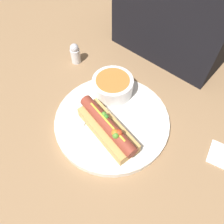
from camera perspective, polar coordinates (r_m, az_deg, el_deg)
ground_plane at (r=0.57m, az=0.00°, el=-2.74°), size 4.00×4.00×0.00m
dinner_plate at (r=0.56m, az=0.00°, el=-2.24°), size 0.29×0.29×0.02m
hot_dog at (r=0.51m, az=-1.16°, el=-4.14°), size 0.18×0.09×0.06m
soup_bowl at (r=0.59m, az=0.19°, el=7.00°), size 0.11×0.11×0.05m
spoon at (r=0.61m, az=-2.60°, el=5.84°), size 0.07×0.17×0.01m
salt_shaker at (r=0.71m, az=-9.59°, el=14.87°), size 0.03×0.03×0.07m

